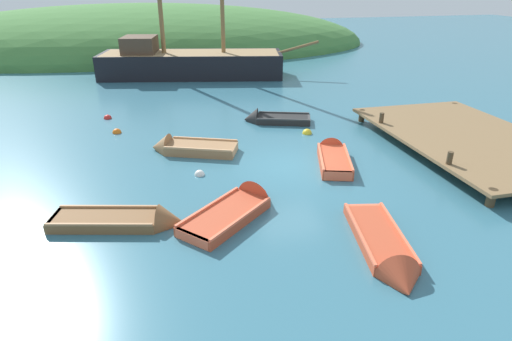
{
  "coord_description": "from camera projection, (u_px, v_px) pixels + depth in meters",
  "views": [
    {
      "loc": [
        -4.73,
        -13.99,
        6.48
      ],
      "look_at": [
        -1.51,
        -0.63,
        0.25
      ],
      "focal_mm": 29.9,
      "sensor_mm": 36.0,
      "label": 1
    }
  ],
  "objects": [
    {
      "name": "rowboat_far",
      "position": [
        239.0,
        209.0,
        12.91
      ],
      "size": [
        3.51,
        3.35,
        1.23
      ],
      "rotation": [
        0.0,
        0.0,
        0.73
      ],
      "color": "#C64C2D",
      "rests_on": "ground"
    },
    {
      "name": "rowboat_outer_left",
      "position": [
        129.0,
        222.0,
        12.22
      ],
      "size": [
        3.93,
        1.94,
        1.04
      ],
      "rotation": [
        0.0,
        0.0,
        6.04
      ],
      "color": "brown",
      "rests_on": "ground"
    },
    {
      "name": "buoy_yellow",
      "position": [
        307.0,
        133.0,
        19.41
      ],
      "size": [
        0.44,
        0.44,
        0.44
      ],
      "primitive_type": "sphere",
      "color": "yellow",
      "rests_on": "ground"
    },
    {
      "name": "dock",
      "position": [
        468.0,
        137.0,
        17.49
      ],
      "size": [
        5.88,
        9.51,
        1.63
      ],
      "color": "olive",
      "rests_on": "ground"
    },
    {
      "name": "rowboat_portside",
      "position": [
        386.0,
        253.0,
        10.84
      ],
      "size": [
        1.83,
        3.97,
        1.09
      ],
      "rotation": [
        0.0,
        0.0,
        4.52
      ],
      "color": "#C64C2D",
      "rests_on": "ground"
    },
    {
      "name": "rowboat_near_dock",
      "position": [
        333.0,
        157.0,
        16.52
      ],
      "size": [
        2.01,
        3.52,
        1.04
      ],
      "rotation": [
        0.0,
        0.0,
        1.27
      ],
      "color": "#C64C2D",
      "rests_on": "ground"
    },
    {
      "name": "buoy_white",
      "position": [
        200.0,
        175.0,
        15.33
      ],
      "size": [
        0.37,
        0.37,
        0.37
      ],
      "primitive_type": "sphere",
      "color": "white",
      "rests_on": "ground"
    },
    {
      "name": "rowboat_outer_right",
      "position": [
        187.0,
        149.0,
        17.33
      ],
      "size": [
        3.68,
        2.44,
        1.2
      ],
      "rotation": [
        0.0,
        0.0,
        2.76
      ],
      "color": "#9E7047",
      "rests_on": "ground"
    },
    {
      "name": "ground_plane",
      "position": [
        291.0,
        166.0,
        16.07
      ],
      "size": [
        120.0,
        120.0,
        0.0
      ],
      "primitive_type": "plane",
      "color": "teal"
    },
    {
      "name": "rowboat_center",
      "position": [
        271.0,
        120.0,
        20.95
      ],
      "size": [
        3.44,
        2.18,
        1.17
      ],
      "rotation": [
        0.0,
        0.0,
        2.81
      ],
      "color": "black",
      "rests_on": "ground"
    },
    {
      "name": "sailing_ship",
      "position": [
        190.0,
        67.0,
        30.36
      ],
      "size": [
        15.4,
        6.08,
        12.07
      ],
      "rotation": [
        0.0,
        0.0,
        -0.2
      ],
      "color": "black",
      "rests_on": "ground"
    },
    {
      "name": "buoy_orange",
      "position": [
        117.0,
        133.0,
        19.48
      ],
      "size": [
        0.41,
        0.41,
        0.41
      ],
      "primitive_type": "sphere",
      "color": "orange",
      "rests_on": "ground"
    },
    {
      "name": "buoy_red",
      "position": [
        108.0,
        119.0,
        21.47
      ],
      "size": [
        0.4,
        0.4,
        0.4
      ],
      "primitive_type": "sphere",
      "color": "red",
      "rests_on": "ground"
    },
    {
      "name": "shore_hill",
      "position": [
        138.0,
        48.0,
        42.89
      ],
      "size": [
        47.48,
        23.13,
        8.47
      ],
      "primitive_type": "ellipsoid",
      "color": "#477F3D",
      "rests_on": "ground"
    }
  ]
}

